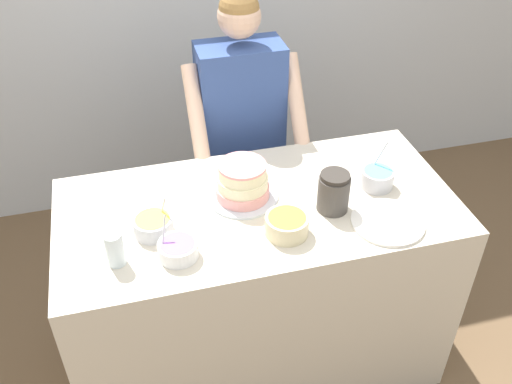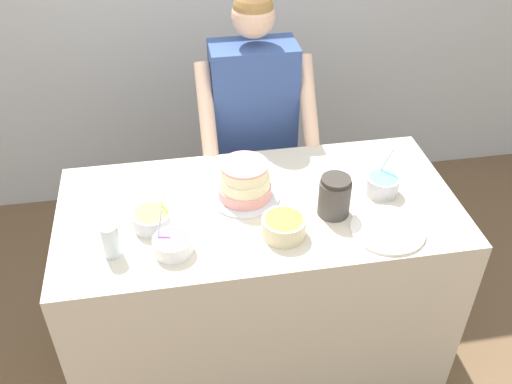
# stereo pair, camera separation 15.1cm
# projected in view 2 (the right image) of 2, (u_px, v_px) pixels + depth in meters

# --- Properties ---
(counter) EXTENTS (1.58, 0.77, 0.94)m
(counter) POSITION_uv_depth(u_px,v_px,m) (259.00, 288.00, 2.53)
(counter) COLOR beige
(counter) RESTS_ON ground_plane
(person_baker) EXTENTS (0.54, 0.45, 1.59)m
(person_baker) POSITION_uv_depth(u_px,v_px,m) (254.00, 122.00, 2.75)
(person_baker) COLOR #2D2D38
(person_baker) RESTS_ON ground_plane
(cake) EXTENTS (0.28, 0.28, 0.16)m
(cake) POSITION_uv_depth(u_px,v_px,m) (245.00, 182.00, 2.25)
(cake) COLOR silver
(cake) RESTS_ON counter
(frosting_bowl_yellow) EXTENTS (0.15, 0.15, 0.14)m
(frosting_bowl_yellow) POSITION_uv_depth(u_px,v_px,m) (152.00, 219.00, 2.12)
(frosting_bowl_yellow) COLOR silver
(frosting_bowl_yellow) RESTS_ON counter
(frosting_bowl_blue) EXTENTS (0.13, 0.13, 0.19)m
(frosting_bowl_blue) POSITION_uv_depth(u_px,v_px,m) (382.00, 184.00, 2.29)
(frosting_bowl_blue) COLOR silver
(frosting_bowl_blue) RESTS_ON counter
(frosting_bowl_purple) EXTENTS (0.14, 0.14, 0.15)m
(frosting_bowl_purple) POSITION_uv_depth(u_px,v_px,m) (173.00, 244.00, 2.02)
(frosting_bowl_purple) COLOR white
(frosting_bowl_purple) RESTS_ON counter
(frosting_bowl_orange) EXTENTS (0.16, 0.16, 0.08)m
(frosting_bowl_orange) POSITION_uv_depth(u_px,v_px,m) (284.00, 226.00, 2.08)
(frosting_bowl_orange) COLOR beige
(frosting_bowl_orange) RESTS_ON counter
(drinking_glass) EXTENTS (0.06, 0.06, 0.13)m
(drinking_glass) POSITION_uv_depth(u_px,v_px,m) (111.00, 240.00, 1.99)
(drinking_glass) COLOR silver
(drinking_glass) RESTS_ON counter
(ceramic_plate) EXTENTS (0.28, 0.28, 0.01)m
(ceramic_plate) POSITION_uv_depth(u_px,v_px,m) (388.00, 230.00, 2.12)
(ceramic_plate) COLOR white
(ceramic_plate) RESTS_ON counter
(stoneware_jar) EXTENTS (0.12, 0.12, 0.16)m
(stoneware_jar) POSITION_uv_depth(u_px,v_px,m) (334.00, 196.00, 2.16)
(stoneware_jar) COLOR #4C4742
(stoneware_jar) RESTS_ON counter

